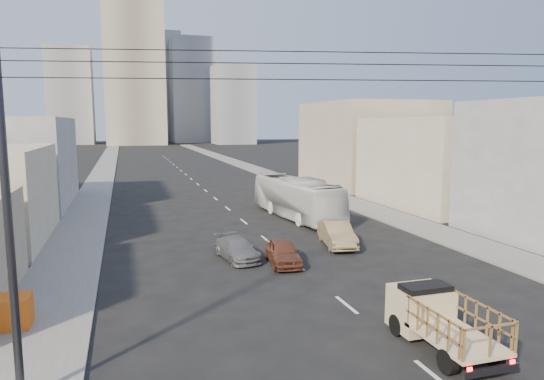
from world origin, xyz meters
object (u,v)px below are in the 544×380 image
city_bus (296,198)px  sedan_grey (237,249)px  sedan_brown (283,252)px  sedan_tan (337,234)px  flatbed_pickup (440,316)px  streetlamp_left (9,165)px  crate_stack (4,312)px

city_bus → sedan_grey: size_ratio=2.88×
sedan_brown → sedan_tan: size_ratio=0.85×
sedan_tan → sedan_brown: bearing=-137.9°
flatbed_pickup → sedan_tan: size_ratio=0.98×
sedan_brown → streetlamp_left: 16.00m
sedan_brown → sedan_grey: 2.70m
city_bus → sedan_tan: bearing=-99.9°
city_bus → crate_stack: bearing=-141.4°
sedan_grey → sedan_brown: bearing=-45.6°
flatbed_pickup → sedan_grey: (-4.11, 12.41, -0.51)m
sedan_brown → streetlamp_left: (-10.71, -10.39, 5.78)m
streetlamp_left → crate_stack: 8.01m
crate_stack → sedan_grey: bearing=33.3°
flatbed_pickup → crate_stack: flatbed_pickup is taller
sedan_tan → streetlamp_left: 20.77m
sedan_tan → streetlamp_left: bearing=-128.5°
flatbed_pickup → sedan_tan: flatbed_pickup is taller
sedan_grey → crate_stack: 12.18m
flatbed_pickup → crate_stack: size_ratio=2.45×
sedan_grey → sedan_tan: bearing=1.1°
flatbed_pickup → crate_stack: (-14.29, 5.72, -0.40)m
flatbed_pickup → streetlamp_left: streetlamp_left is taller
flatbed_pickup → sedan_grey: flatbed_pickup is taller
sedan_tan → sedan_grey: size_ratio=1.12×
flatbed_pickup → streetlamp_left: (-12.69, 0.38, 5.34)m
sedan_grey → streetlamp_left: 15.89m
flatbed_pickup → sedan_brown: 10.96m
city_bus → streetlamp_left: bearing=-131.0°
flatbed_pickup → city_bus: 22.88m
flatbed_pickup → streetlamp_left: size_ratio=0.37×
flatbed_pickup → sedan_brown: bearing=100.4°
flatbed_pickup → sedan_brown: size_ratio=1.15×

